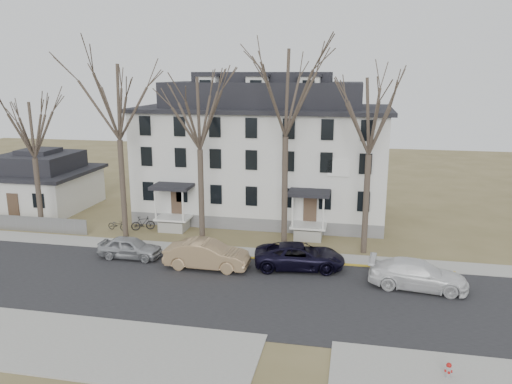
% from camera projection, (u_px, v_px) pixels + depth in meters
% --- Properties ---
extents(ground, '(120.00, 120.00, 0.00)m').
position_uv_depth(ground, '(238.00, 308.00, 26.03)').
color(ground, olive).
rests_on(ground, ground).
extents(main_road, '(120.00, 10.00, 0.04)m').
position_uv_depth(main_road, '(246.00, 292.00, 27.94)').
color(main_road, '#27272A').
rests_on(main_road, ground).
extents(far_sidewalk, '(120.00, 2.00, 0.08)m').
position_uv_depth(far_sidewalk, '(265.00, 255.00, 33.66)').
color(far_sidewalk, '#A09F97').
rests_on(far_sidewalk, ground).
extents(near_sidewalk_left, '(20.00, 5.00, 0.08)m').
position_uv_depth(near_sidewalk_left, '(43.00, 342.00, 22.79)').
color(near_sidewalk_left, '#A09F97').
rests_on(near_sidewalk_left, ground).
extents(yellow_curb, '(14.00, 0.25, 0.06)m').
position_uv_depth(yellow_curb, '(340.00, 265.00, 31.85)').
color(yellow_curb, gold).
rests_on(yellow_curb, ground).
extents(boarding_house, '(20.80, 12.36, 12.05)m').
position_uv_depth(boarding_house, '(263.00, 153.00, 42.29)').
color(boarding_house, slate).
rests_on(boarding_house, ground).
extents(small_house, '(8.70, 8.70, 5.00)m').
position_uv_depth(small_house, '(42.00, 184.00, 44.97)').
color(small_house, silver).
rests_on(small_house, ground).
extents(fence, '(14.00, 0.06, 1.20)m').
position_uv_depth(fence, '(6.00, 230.00, 39.11)').
color(fence, gray).
rests_on(fence, ground).
extents(tree_far_left, '(8.40, 8.40, 13.72)m').
position_uv_depth(tree_far_left, '(117.00, 97.00, 35.08)').
color(tree_far_left, '#473B31').
rests_on(tree_far_left, ground).
extents(tree_mid_left, '(7.80, 7.80, 12.74)m').
position_uv_depth(tree_mid_left, '(199.00, 108.00, 34.10)').
color(tree_mid_left, '#473B31').
rests_on(tree_mid_left, ground).
extents(tree_center, '(9.00, 9.00, 14.70)m').
position_uv_depth(tree_center, '(286.00, 87.00, 32.61)').
color(tree_center, '#473B31').
rests_on(tree_center, ground).
extents(tree_mid_right, '(7.80, 7.80, 12.74)m').
position_uv_depth(tree_mid_right, '(371.00, 111.00, 31.91)').
color(tree_mid_right, '#473B31').
rests_on(tree_mid_right, ground).
extents(tree_bungalow, '(6.60, 6.60, 10.78)m').
position_uv_depth(tree_bungalow, '(32.00, 126.00, 36.93)').
color(tree_bungalow, '#473B31').
rests_on(tree_bungalow, ground).
extents(car_silver, '(4.19, 1.70, 1.43)m').
position_uv_depth(car_silver, '(130.00, 248.00, 32.91)').
color(car_silver, '#A6A8AC').
rests_on(car_silver, ground).
extents(car_tan, '(5.29, 1.88, 1.74)m').
position_uv_depth(car_tan, '(207.00, 255.00, 31.16)').
color(car_tan, '#A2815A').
rests_on(car_tan, ground).
extents(car_navy, '(5.90, 3.29, 1.56)m').
position_uv_depth(car_navy, '(300.00, 257.00, 31.17)').
color(car_navy, black).
rests_on(car_navy, ground).
extents(car_white, '(5.67, 2.77, 1.59)m').
position_uv_depth(car_white, '(418.00, 275.00, 28.27)').
color(car_white, white).
rests_on(car_white, ground).
extents(bicycle_left, '(1.69, 0.81, 0.85)m').
position_uv_depth(bicycle_left, '(117.00, 225.00, 38.76)').
color(bicycle_left, black).
rests_on(bicycle_left, ground).
extents(bicycle_right, '(1.85, 1.27, 1.09)m').
position_uv_depth(bicycle_right, '(143.00, 224.00, 38.78)').
color(bicycle_right, black).
rests_on(bicycle_right, ground).
extents(fire_hydrant, '(0.30, 0.28, 0.72)m').
position_uv_depth(fire_hydrant, '(448.00, 371.00, 19.92)').
color(fire_hydrant, '#B7B7BA').
rests_on(fire_hydrant, ground).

